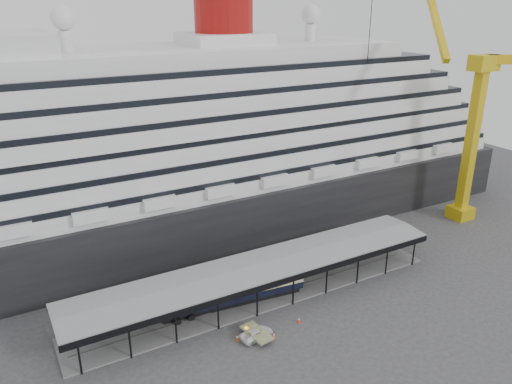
{
  "coord_description": "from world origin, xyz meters",
  "views": [
    {
      "loc": [
        -30.93,
        -48.89,
        40.1
      ],
      "look_at": [
        0.9,
        8.0,
        14.97
      ],
      "focal_mm": 35.0,
      "sensor_mm": 36.0,
      "label": 1
    }
  ],
  "objects": [
    {
      "name": "platform_canopy",
      "position": [
        0.0,
        5.0,
        2.36
      ],
      "size": [
        56.0,
        9.18,
        5.3
      ],
      "color": "slate",
      "rests_on": "ground"
    },
    {
      "name": "port_truck",
      "position": [
        -5.27,
        -3.17,
        0.62
      ],
      "size": [
        4.72,
        2.66,
        1.24
      ],
      "primitive_type": "imported",
      "rotation": [
        0.0,
        0.0,
        1.71
      ],
      "color": "white",
      "rests_on": "ground"
    },
    {
      "name": "traffic_cone_right",
      "position": [
        1.23,
        -3.08,
        0.4
      ],
      "size": [
        0.48,
        0.48,
        0.81
      ],
      "rotation": [
        0.0,
        0.0,
        -0.18
      ],
      "color": "red",
      "rests_on": "ground"
    },
    {
      "name": "traffic_cone_left",
      "position": [
        -7.62,
        -2.44,
        0.41
      ],
      "size": [
        0.56,
        0.56,
        0.82
      ],
      "rotation": [
        0.0,
        0.0,
        0.42
      ],
      "color": "#D2510B",
      "rests_on": "ground"
    },
    {
      "name": "pullman_carriage",
      "position": [
        -4.62,
        5.0,
        2.52
      ],
      "size": [
        21.24,
        4.99,
        20.68
      ],
      "rotation": [
        0.0,
        0.0,
        -0.11
      ],
      "color": "black",
      "rests_on": "ground"
    },
    {
      "name": "cruise_ship",
      "position": [
        0.05,
        32.0,
        18.35
      ],
      "size": [
        130.0,
        30.0,
        43.9
      ],
      "color": "black",
      "rests_on": "ground"
    },
    {
      "name": "traffic_cone_mid",
      "position": [
        -3.35,
        -4.2,
        0.37
      ],
      "size": [
        0.41,
        0.41,
        0.75
      ],
      "rotation": [
        0.0,
        0.0,
        -0.07
      ],
      "color": "#F4470D",
      "rests_on": "ground"
    },
    {
      "name": "ground",
      "position": [
        0.0,
        0.0,
        0.0
      ],
      "size": [
        200.0,
        200.0,
        0.0
      ],
      "primitive_type": "plane",
      "color": "#373739",
      "rests_on": "ground"
    },
    {
      "name": "crane_yellow",
      "position": [
        47.06,
        10.54,
        19.96
      ],
      "size": [
        23.83,
        18.78,
        47.6
      ],
      "color": "gold",
      "rests_on": "ground"
    }
  ]
}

